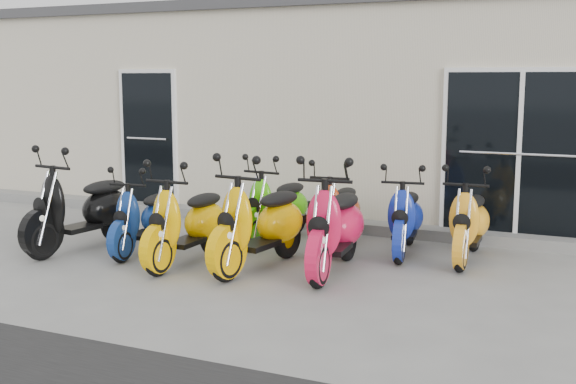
% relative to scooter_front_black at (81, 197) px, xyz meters
% --- Properties ---
extents(ground, '(80.00, 80.00, 0.00)m').
position_rel_scooter_front_black_xyz_m(ground, '(2.39, 0.47, -0.69)').
color(ground, gray).
rests_on(ground, ground).
extents(building, '(14.00, 6.00, 3.20)m').
position_rel_scooter_front_black_xyz_m(building, '(2.39, 5.67, 0.91)').
color(building, beige).
rests_on(building, ground).
extents(roof_cap, '(14.20, 6.20, 0.16)m').
position_rel_scooter_front_black_xyz_m(roof_cap, '(2.39, 5.67, 2.59)').
color(roof_cap, '#3F3F42').
rests_on(roof_cap, building).
extents(front_step, '(14.00, 0.40, 0.15)m').
position_rel_scooter_front_black_xyz_m(front_step, '(2.39, 2.49, -0.61)').
color(front_step, gray).
rests_on(front_step, ground).
extents(door_left, '(1.07, 0.08, 2.22)m').
position_rel_scooter_front_black_xyz_m(door_left, '(-0.81, 2.64, 0.57)').
color(door_left, black).
rests_on(door_left, front_step).
extents(door_right, '(2.02, 0.08, 2.22)m').
position_rel_scooter_front_black_xyz_m(door_right, '(4.99, 2.64, 0.57)').
color(door_right, black).
rests_on(door_right, front_step).
extents(scooter_front_black, '(0.92, 1.93, 1.37)m').
position_rel_scooter_front_black_xyz_m(scooter_front_black, '(0.00, 0.00, 0.00)').
color(scooter_front_black, black).
rests_on(scooter_front_black, ground).
extents(scooter_front_blue, '(0.68, 1.57, 1.13)m').
position_rel_scooter_front_black_xyz_m(scooter_front_blue, '(0.82, 0.19, -0.12)').
color(scooter_front_blue, navy).
rests_on(scooter_front_blue, ground).
extents(scooter_front_orange_a, '(0.67, 1.74, 1.28)m').
position_rel_scooter_front_black_xyz_m(scooter_front_orange_a, '(1.61, -0.06, -0.05)').
color(scooter_front_orange_a, '#FFB901').
rests_on(scooter_front_orange_a, ground).
extents(scooter_front_orange_b, '(0.93, 1.93, 1.37)m').
position_rel_scooter_front_black_xyz_m(scooter_front_orange_b, '(2.49, 0.10, 0.00)').
color(scooter_front_orange_b, '#FFB600').
rests_on(scooter_front_orange_b, ground).
extents(scooter_front_red, '(0.84, 1.91, 1.37)m').
position_rel_scooter_front_black_xyz_m(scooter_front_red, '(3.33, 0.28, 0.00)').
color(scooter_front_red, '#DD1442').
rests_on(scooter_front_red, ground).
extents(scooter_back_green, '(0.78, 1.70, 1.21)m').
position_rel_scooter_front_black_xyz_m(scooter_back_green, '(2.06, 1.45, -0.08)').
color(scooter_back_green, '#41C308').
rests_on(scooter_back_green, ground).
extents(scooter_back_red, '(0.68, 1.63, 1.18)m').
position_rel_scooter_front_black_xyz_m(scooter_back_red, '(2.92, 1.47, -0.10)').
color(scooter_back_red, '#B3340C').
rests_on(scooter_back_red, ground).
extents(scooter_back_blue, '(0.80, 1.66, 1.18)m').
position_rel_scooter_front_black_xyz_m(scooter_back_blue, '(3.81, 1.48, -0.10)').
color(scooter_back_blue, '#13299E').
rests_on(scooter_back_blue, ground).
extents(scooter_back_yellow, '(0.65, 1.65, 1.21)m').
position_rel_scooter_front_black_xyz_m(scooter_back_yellow, '(4.59, 1.45, -0.08)').
color(scooter_back_yellow, '#FCA51F').
rests_on(scooter_back_yellow, ground).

